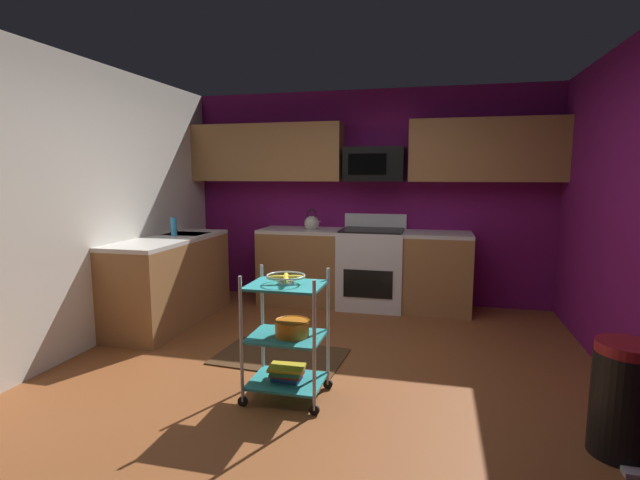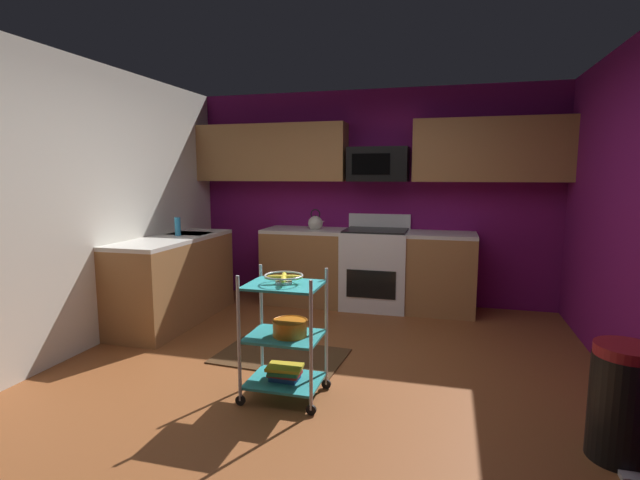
% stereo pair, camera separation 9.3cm
% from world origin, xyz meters
% --- Properties ---
extents(floor, '(4.40, 4.80, 0.04)m').
position_xyz_m(floor, '(0.00, 0.00, -0.02)').
color(floor, brown).
rests_on(floor, ground).
extents(wall_back, '(4.52, 0.06, 2.60)m').
position_xyz_m(wall_back, '(0.00, 2.43, 1.30)').
color(wall_back, '#6B1156').
rests_on(wall_back, ground).
extents(wall_left, '(0.06, 4.80, 2.60)m').
position_xyz_m(wall_left, '(-2.23, 0.00, 1.30)').
color(wall_left, silver).
rests_on(wall_left, ground).
extents(counter_run, '(3.46, 2.23, 0.92)m').
position_xyz_m(counter_run, '(-0.76, 1.66, 0.46)').
color(counter_run, '#9E6B3D').
rests_on(counter_run, ground).
extents(oven_range, '(0.76, 0.65, 1.10)m').
position_xyz_m(oven_range, '(0.11, 2.10, 0.48)').
color(oven_range, white).
rests_on(oven_range, ground).
extents(upper_cabinets, '(4.40, 0.33, 0.70)m').
position_xyz_m(upper_cabinets, '(-0.03, 2.23, 1.85)').
color(upper_cabinets, '#9E6B3D').
extents(microwave, '(0.70, 0.39, 0.40)m').
position_xyz_m(microwave, '(0.11, 2.21, 1.70)').
color(microwave, black).
extents(rolling_cart, '(0.58, 0.43, 0.91)m').
position_xyz_m(rolling_cart, '(-0.16, -0.39, 0.45)').
color(rolling_cart, silver).
rests_on(rolling_cart, ground).
extents(fruit_bowl, '(0.27, 0.27, 0.07)m').
position_xyz_m(fruit_bowl, '(-0.16, -0.39, 0.88)').
color(fruit_bowl, silver).
rests_on(fruit_bowl, rolling_cart).
extents(mixing_bowl_large, '(0.25, 0.25, 0.11)m').
position_xyz_m(mixing_bowl_large, '(-0.11, -0.39, 0.52)').
color(mixing_bowl_large, orange).
rests_on(mixing_bowl_large, rolling_cart).
extents(book_stack, '(0.26, 0.20, 0.10)m').
position_xyz_m(book_stack, '(-0.16, -0.39, 0.19)').
color(book_stack, '#1E4C8C').
rests_on(book_stack, rolling_cart).
extents(kettle, '(0.21, 0.18, 0.26)m').
position_xyz_m(kettle, '(-0.63, 2.10, 1.00)').
color(kettle, beige).
rests_on(kettle, counter_run).
extents(dish_soap_bottle, '(0.06, 0.06, 0.20)m').
position_xyz_m(dish_soap_bottle, '(-1.92, 1.12, 1.02)').
color(dish_soap_bottle, '#2D8CBF').
rests_on(dish_soap_bottle, counter_run).
extents(trash_can, '(0.34, 0.42, 0.66)m').
position_xyz_m(trash_can, '(1.90, -0.60, 0.33)').
color(trash_can, black).
rests_on(trash_can, ground).
extents(floor_rug, '(1.14, 0.77, 0.01)m').
position_xyz_m(floor_rug, '(-0.44, 0.31, 0.01)').
color(floor_rug, '#472D19').
rests_on(floor_rug, ground).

